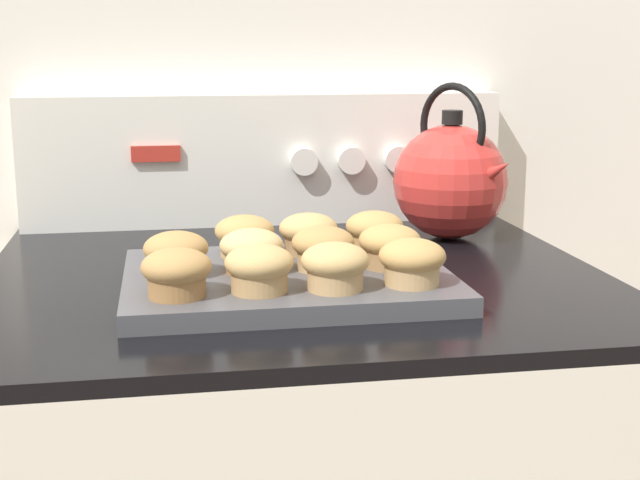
# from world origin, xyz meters

# --- Properties ---
(wall_back) EXTENTS (8.00, 0.05, 2.40)m
(wall_back) POSITION_xyz_m (0.00, 0.73, 1.20)
(wall_back) COLOR white
(wall_back) RESTS_ON ground_plane
(control_panel) EXTENTS (0.75, 0.07, 0.20)m
(control_panel) POSITION_xyz_m (0.00, 0.67, 1.04)
(control_panel) COLOR white
(control_panel) RESTS_ON stove_range
(muffin_pan) EXTENTS (0.37, 0.29, 0.02)m
(muffin_pan) POSITION_xyz_m (-0.02, 0.27, 0.95)
(muffin_pan) COLOR #4C4C51
(muffin_pan) RESTS_ON stove_range
(muffin_r0_c0) EXTENTS (0.07, 0.07, 0.05)m
(muffin_r0_c0) POSITION_xyz_m (-0.15, 0.19, 0.99)
(muffin_r0_c0) COLOR olive
(muffin_r0_c0) RESTS_ON muffin_pan
(muffin_r0_c1) EXTENTS (0.07, 0.07, 0.05)m
(muffin_r0_c1) POSITION_xyz_m (-0.06, 0.19, 0.99)
(muffin_r0_c1) COLOR tan
(muffin_r0_c1) RESTS_ON muffin_pan
(muffin_r0_c2) EXTENTS (0.07, 0.07, 0.05)m
(muffin_r0_c2) POSITION_xyz_m (0.02, 0.19, 0.99)
(muffin_r0_c2) COLOR tan
(muffin_r0_c2) RESTS_ON muffin_pan
(muffin_r0_c3) EXTENTS (0.07, 0.07, 0.05)m
(muffin_r0_c3) POSITION_xyz_m (0.11, 0.19, 0.99)
(muffin_r0_c3) COLOR tan
(muffin_r0_c3) RESTS_ON muffin_pan
(muffin_r1_c0) EXTENTS (0.07, 0.07, 0.05)m
(muffin_r1_c0) POSITION_xyz_m (-0.15, 0.28, 0.99)
(muffin_r1_c0) COLOR tan
(muffin_r1_c0) RESTS_ON muffin_pan
(muffin_r1_c1) EXTENTS (0.07, 0.07, 0.05)m
(muffin_r1_c1) POSITION_xyz_m (-0.06, 0.28, 0.99)
(muffin_r1_c1) COLOR olive
(muffin_r1_c1) RESTS_ON muffin_pan
(muffin_r1_c2) EXTENTS (0.07, 0.07, 0.05)m
(muffin_r1_c2) POSITION_xyz_m (0.02, 0.28, 0.99)
(muffin_r1_c2) COLOR tan
(muffin_r1_c2) RESTS_ON muffin_pan
(muffin_r1_c3) EXTENTS (0.07, 0.07, 0.05)m
(muffin_r1_c3) POSITION_xyz_m (0.10, 0.27, 0.99)
(muffin_r1_c3) COLOR #A37A4C
(muffin_r1_c3) RESTS_ON muffin_pan
(muffin_r2_c1) EXTENTS (0.07, 0.07, 0.05)m
(muffin_r2_c1) POSITION_xyz_m (-0.06, 0.36, 0.99)
(muffin_r2_c1) COLOR tan
(muffin_r2_c1) RESTS_ON muffin_pan
(muffin_r2_c2) EXTENTS (0.07, 0.07, 0.05)m
(muffin_r2_c2) POSITION_xyz_m (0.02, 0.36, 0.99)
(muffin_r2_c2) COLOR #A37A4C
(muffin_r2_c2) RESTS_ON muffin_pan
(muffin_r2_c3) EXTENTS (0.07, 0.07, 0.05)m
(muffin_r2_c3) POSITION_xyz_m (0.10, 0.36, 0.99)
(muffin_r2_c3) COLOR tan
(muffin_r2_c3) RESTS_ON muffin_pan
(tea_kettle) EXTENTS (0.17, 0.20, 0.23)m
(tea_kettle) POSITION_xyz_m (0.25, 0.51, 1.03)
(tea_kettle) COLOR red
(tea_kettle) RESTS_ON stove_range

